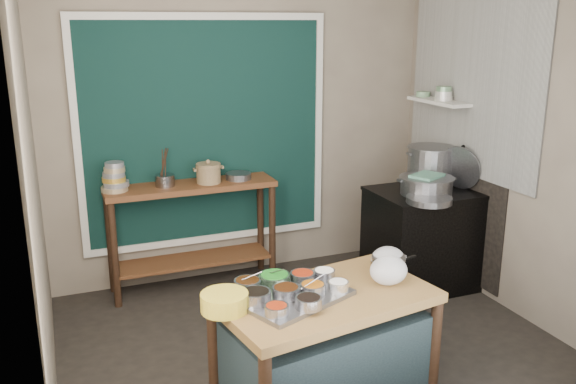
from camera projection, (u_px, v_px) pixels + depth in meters
name	position (u px, v px, depth m)	size (l,w,h in m)	color
floor	(308.00, 342.00, 4.52)	(3.50, 3.00, 0.02)	black
back_wall	(242.00, 124.00, 5.49)	(3.50, 0.02, 2.80)	#7A705E
left_wall	(31.00, 181.00, 3.51)	(0.02, 3.00, 2.80)	#7A705E
right_wall	(516.00, 139.00, 4.77)	(0.02, 3.00, 2.80)	#7A705E
curtain_panel	(206.00, 132.00, 5.34)	(2.10, 0.02, 1.90)	black
curtain_frame	(206.00, 132.00, 5.33)	(2.22, 0.03, 2.02)	beige
tile_panel	(473.00, 75.00, 5.13)	(0.02, 1.70, 1.70)	#B2B2AA
soot_patch	(456.00, 203.00, 5.53)	(0.01, 1.30, 1.30)	black
wall_shelf	(439.00, 101.00, 5.43)	(0.22, 0.70, 0.03)	beige
prep_table	(325.00, 351.00, 3.66)	(1.25, 0.72, 0.75)	brown
back_counter	(193.00, 236.00, 5.33)	(1.45, 0.40, 0.95)	#5A3219
stove_block	(424.00, 240.00, 5.38)	(0.90, 0.68, 0.85)	black
stove_top	(427.00, 192.00, 5.26)	(0.92, 0.69, 0.03)	black
condiment_tray	(292.00, 296.00, 3.50)	(0.62, 0.44, 0.03)	gray
condiment_bowls	(287.00, 288.00, 3.49)	(0.64, 0.51, 0.07)	gray
yellow_basin	(225.00, 302.00, 3.34)	(0.27, 0.27, 0.10)	gold
saucepan	(388.00, 266.00, 3.81)	(0.22, 0.22, 0.12)	gray
plastic_bag_a	(389.00, 270.00, 3.67)	(0.23, 0.20, 0.18)	white
plastic_bag_b	(388.00, 259.00, 3.86)	(0.22, 0.19, 0.17)	white
bowl_stack	(115.00, 178.00, 4.95)	(0.22, 0.22, 0.24)	tan
utensil_cup	(165.00, 180.00, 5.11)	(0.17, 0.17, 0.10)	gray
ceramic_crock	(209.00, 174.00, 5.21)	(0.22, 0.22, 0.15)	olive
wide_bowl	(238.00, 176.00, 5.34)	(0.22, 0.22, 0.06)	gray
stock_pot	(430.00, 165.00, 5.42)	(0.44, 0.44, 0.34)	gray
pot_lid	(460.00, 168.00, 5.25)	(0.39, 0.39, 0.02)	gray
steamer	(426.00, 185.00, 5.12)	(0.47, 0.47, 0.15)	gray
green_cloth	(427.00, 176.00, 5.10)	(0.26, 0.20, 0.02)	#589075
shallow_pan	(429.00, 200.00, 4.89)	(0.37, 0.37, 0.05)	gray
shelf_bowl_stack	(444.00, 94.00, 5.35)	(0.15, 0.15, 0.12)	silver
shelf_bowl_green	(423.00, 94.00, 5.64)	(0.13, 0.13, 0.05)	gray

